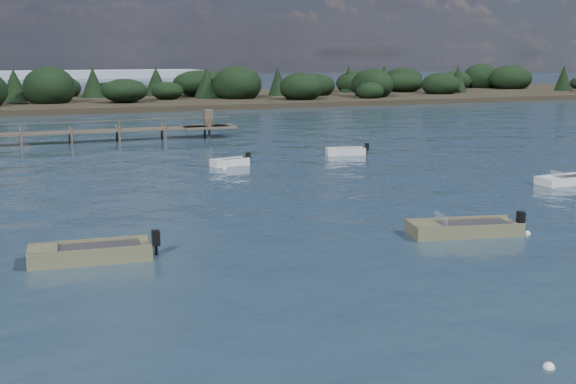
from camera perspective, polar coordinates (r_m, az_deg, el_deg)
name	(u,v)px	position (r m, az deg, el deg)	size (l,w,h in m)	color
ground	(144,127)	(81.76, -11.27, 5.05)	(400.00, 400.00, 0.00)	#162533
dinghy_mid_white_b	(568,182)	(48.52, 21.22, 0.78)	(4.47, 1.74, 1.10)	silver
dinghy_mid_grey	(90,256)	(29.70, -15.37, -4.89)	(5.16, 2.14, 1.29)	#706D4B
tender_far_grey_b	(346,153)	(58.33, 4.57, 3.10)	(3.54, 1.91, 1.19)	#B9BEC1
dinghy_mid_white_a	(463,231)	(33.62, 13.69, -2.99)	(5.49, 2.90, 1.26)	#706D4B
tender_far_white	(230,164)	(52.74, -4.61, 2.25)	(3.19, 1.74, 1.07)	silver
buoy_a	(549,368)	(20.49, 19.90, -12.94)	(0.32, 0.32, 0.32)	silver
buoy_b	(527,234)	(34.47, 18.36, -3.18)	(0.32, 0.32, 0.32)	silver
buoy_c	(101,263)	(29.26, -14.55, -5.44)	(0.32, 0.32, 0.32)	silver
buoy_e	(225,169)	(51.23, -5.03, 1.82)	(0.32, 0.32, 0.32)	silver
buoy_extra_a	(468,226)	(35.26, 14.01, -2.63)	(0.32, 0.32, 0.32)	silver
far_headland	(245,89)	(126.56, -3.41, 8.14)	(190.00, 40.00, 5.80)	black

